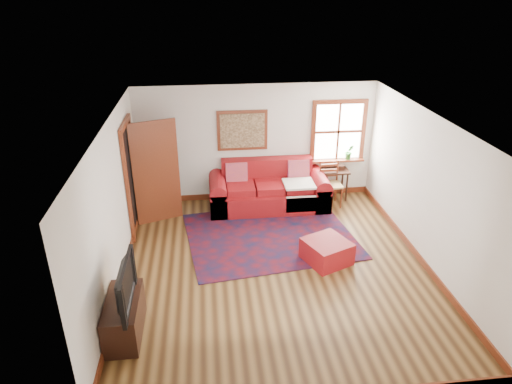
{
  "coord_description": "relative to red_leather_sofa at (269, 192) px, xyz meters",
  "views": [
    {
      "loc": [
        -1.05,
        -6.34,
        4.39
      ],
      "look_at": [
        -0.26,
        0.6,
        1.12
      ],
      "focal_mm": 32.0,
      "sensor_mm": 36.0,
      "label": 1
    }
  ],
  "objects": [
    {
      "name": "ground",
      "position": [
        -0.2,
        -2.27,
        -0.32
      ],
      "size": [
        5.5,
        5.5,
        0.0
      ],
      "primitive_type": "plane",
      "color": "#3B2310",
      "rests_on": "ground"
    },
    {
      "name": "room_envelope",
      "position": [
        -0.2,
        -2.26,
        1.33
      ],
      "size": [
        5.04,
        5.54,
        2.52
      ],
      "color": "silver",
      "rests_on": "ground"
    },
    {
      "name": "window",
      "position": [
        1.58,
        0.43,
        0.99
      ],
      "size": [
        1.18,
        0.2,
        1.38
      ],
      "color": "white",
      "rests_on": "ground"
    },
    {
      "name": "doorway",
      "position": [
        -2.41,
        -0.49,
        0.75
      ],
      "size": [
        0.89,
        1.08,
        2.14
      ],
      "color": "black",
      "rests_on": "ground"
    },
    {
      "name": "framed_artwork",
      "position": [
        -0.5,
        0.44,
        1.23
      ],
      "size": [
        1.05,
        0.07,
        0.85
      ],
      "color": "maroon",
      "rests_on": "ground"
    },
    {
      "name": "persian_rug",
      "position": [
        -0.15,
        -1.25,
        -0.31
      ],
      "size": [
        3.31,
        2.79,
        0.02
      ],
      "primitive_type": "cube",
      "rotation": [
        0.0,
        0.0,
        0.13
      ],
      "color": "#530B14",
      "rests_on": "ground"
    },
    {
      "name": "red_leather_sofa",
      "position": [
        0.0,
        0.0,
        0.0
      ],
      "size": [
        2.47,
        1.02,
        0.97
      ],
      "color": "maroon",
      "rests_on": "ground"
    },
    {
      "name": "red_ottoman",
      "position": [
        0.69,
        -2.2,
        -0.13
      ],
      "size": [
        0.9,
        0.9,
        0.39
      ],
      "primitive_type": "cube",
      "rotation": [
        0.0,
        0.0,
        0.42
      ],
      "color": "maroon",
      "rests_on": "ground"
    },
    {
      "name": "side_table",
      "position": [
        1.48,
        0.22,
        0.23
      ],
      "size": [
        0.56,
        0.42,
        0.67
      ],
      "color": "black",
      "rests_on": "ground"
    },
    {
      "name": "ladder_back_chair",
      "position": [
        1.3,
        -0.05,
        0.19
      ],
      "size": [
        0.46,
        0.44,
        0.94
      ],
      "color": "tan",
      "rests_on": "ground"
    },
    {
      "name": "media_cabinet",
      "position": [
        -2.47,
        -3.61,
        -0.05
      ],
      "size": [
        0.44,
        0.99,
        0.54
      ],
      "primitive_type": "cube",
      "color": "black",
      "rests_on": "ground"
    },
    {
      "name": "television",
      "position": [
        -2.45,
        -3.67,
        0.52
      ],
      "size": [
        0.14,
        1.03,
        0.59
      ],
      "primitive_type": "imported",
      "rotation": [
        0.0,
        0.0,
        1.57
      ],
      "color": "black",
      "rests_on": "media_cabinet"
    },
    {
      "name": "candle_hurricane",
      "position": [
        -2.42,
        -3.26,
        0.31
      ],
      "size": [
        0.12,
        0.12,
        0.18
      ],
      "color": "silver",
      "rests_on": "media_cabinet"
    }
  ]
}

